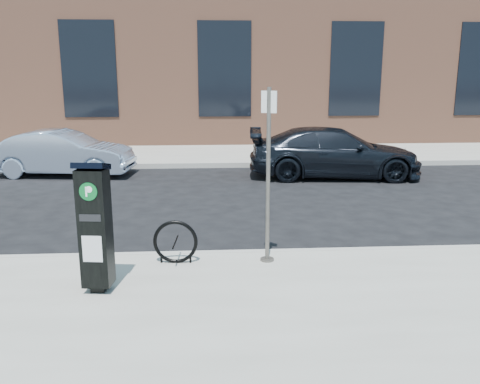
{
  "coord_description": "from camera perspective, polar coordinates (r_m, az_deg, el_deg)",
  "views": [
    {
      "loc": [
        -0.65,
        -7.56,
        2.89
      ],
      "look_at": [
        -0.14,
        0.5,
        0.99
      ],
      "focal_mm": 38.0,
      "sensor_mm": 36.0,
      "label": 1
    }
  ],
  "objects": [
    {
      "name": "building",
      "position": [
        24.59,
        -2.16,
        16.21
      ],
      "size": [
        28.0,
        10.05,
        8.25
      ],
      "color": "#975D44",
      "rests_on": "ground"
    },
    {
      "name": "sidewalk_far",
      "position": [
        21.75,
        -1.86,
        5.84
      ],
      "size": [
        60.0,
        12.0,
        0.15
      ],
      "primitive_type": "cube",
      "color": "gray",
      "rests_on": "ground"
    },
    {
      "name": "curb_near",
      "position": [
        8.07,
        1.26,
        -7.14
      ],
      "size": [
        60.0,
        0.12,
        0.16
      ],
      "primitive_type": "cube",
      "color": "#9E9B93",
      "rests_on": "ground"
    },
    {
      "name": "sign_pole",
      "position": [
        7.32,
        3.17,
        1.61
      ],
      "size": [
        0.21,
        0.2,
        2.55
      ],
      "rotation": [
        0.0,
        0.0,
        -0.43
      ],
      "color": "#57514D",
      "rests_on": "sidewalk_near"
    },
    {
      "name": "car_silver",
      "position": [
        15.38,
        -19.28,
        4.15
      ],
      "size": [
        4.06,
        1.79,
        1.3
      ],
      "primitive_type": "imported",
      "rotation": [
        0.0,
        0.0,
        1.46
      ],
      "color": "#A0B2CC",
      "rests_on": "ground"
    },
    {
      "name": "curb_far",
      "position": [
        15.84,
        -1.19,
        3.04
      ],
      "size": [
        60.0,
        0.12,
        0.16
      ],
      "primitive_type": "cube",
      "color": "#9E9B93",
      "rests_on": "ground"
    },
    {
      "name": "ground",
      "position": [
        8.12,
        1.24,
        -7.58
      ],
      "size": [
        120.0,
        120.0,
        0.0
      ],
      "primitive_type": "plane",
      "color": "black",
      "rests_on": "ground"
    },
    {
      "name": "bike_rack",
      "position": [
        7.53,
        -7.27,
        -5.6
      ],
      "size": [
        0.66,
        0.1,
        0.66
      ],
      "rotation": [
        0.0,
        0.0,
        -0.07
      ],
      "color": "black",
      "rests_on": "sidewalk_near"
    },
    {
      "name": "parking_kiosk",
      "position": [
        6.61,
        -15.95,
        -3.66
      ],
      "size": [
        0.43,
        0.39,
        1.7
      ],
      "rotation": [
        0.0,
        0.0,
        -0.12
      ],
      "color": "black",
      "rests_on": "sidewalk_near"
    },
    {
      "name": "car_dark",
      "position": [
        14.57,
        10.55,
        4.38
      ],
      "size": [
        4.93,
        2.35,
        1.39
      ],
      "primitive_type": "imported",
      "rotation": [
        0.0,
        0.0,
        1.48
      ],
      "color": "black",
      "rests_on": "ground"
    }
  ]
}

